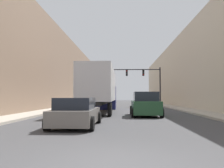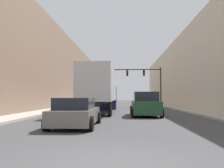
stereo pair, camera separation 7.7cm
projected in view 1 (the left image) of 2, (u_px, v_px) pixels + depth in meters
name	position (u px, v px, depth m)	size (l,w,h in m)	color
ground_plane	(113.00, 165.00, 5.35)	(200.00, 200.00, 0.00)	#424244
sidewalk_right	(171.00, 106.00, 34.98)	(2.09, 80.00, 0.15)	#B2A899
sidewalk_left	(73.00, 106.00, 35.59)	(2.09, 80.00, 0.15)	#B2A899
building_right	(200.00, 71.00, 35.05)	(6.00, 80.00, 10.09)	beige
building_left	(45.00, 70.00, 36.03)	(6.00, 80.00, 10.55)	#846B56
semi_truck	(101.00, 89.00, 23.72)	(2.59, 13.47, 3.94)	silver
sedan_car	(76.00, 113.00, 12.19)	(2.13, 4.53, 1.41)	slate
suv_car	(145.00, 105.00, 18.81)	(2.22, 4.55, 1.81)	#234C2D
traffic_signal_gantry	(147.00, 79.00, 37.37)	(7.57, 0.35, 5.83)	black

